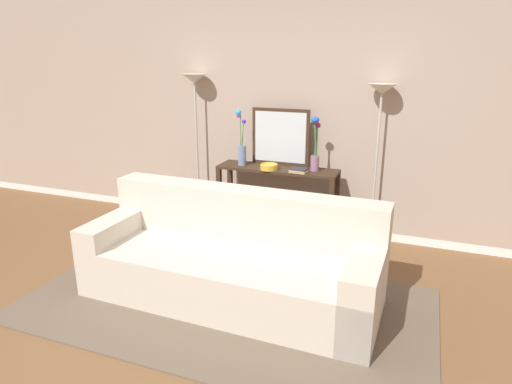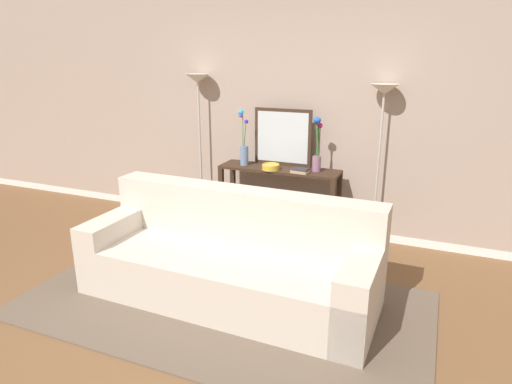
{
  "view_description": "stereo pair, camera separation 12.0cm",
  "coord_description": "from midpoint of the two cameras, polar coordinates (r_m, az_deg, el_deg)",
  "views": [
    {
      "loc": [
        1.42,
        -2.46,
        1.98
      ],
      "look_at": [
        -0.01,
        1.28,
        0.73
      ],
      "focal_mm": 31.37,
      "sensor_mm": 36.0,
      "label": 1
    },
    {
      "loc": [
        1.53,
        -2.41,
        1.98
      ],
      "look_at": [
        -0.01,
        1.28,
        0.73
      ],
      "focal_mm": 31.37,
      "sensor_mm": 36.0,
      "label": 2
    }
  ],
  "objects": [
    {
      "name": "book_row_under_console",
      "position": [
        5.19,
        -0.45,
        -4.43
      ],
      "size": [
        0.3,
        0.18,
        0.13
      ],
      "color": "#6B3360",
      "rests_on": "ground"
    },
    {
      "name": "wall_mirror",
      "position": [
        4.91,
        4.12,
        6.98
      ],
      "size": [
        0.65,
        0.02,
        0.62
      ],
      "color": "#382619",
      "rests_on": "console_table"
    },
    {
      "name": "floor_lamp_left",
      "position": [
        5.28,
        -6.66,
        10.67
      ],
      "size": [
        0.28,
        0.28,
        1.75
      ],
      "color": "#B7B2A8",
      "rests_on": "ground"
    },
    {
      "name": "back_wall",
      "position": [
        5.05,
        5.65,
        11.78
      ],
      "size": [
        12.0,
        0.15,
        3.01
      ],
      "color": "white",
      "rests_on": "ground"
    },
    {
      "name": "vase_tall_flowers",
      "position": [
        4.91,
        -0.86,
        5.69
      ],
      "size": [
        0.11,
        0.1,
        0.61
      ],
      "color": "#6B84AD",
      "rests_on": "console_table"
    },
    {
      "name": "fruit_bowl",
      "position": [
        4.75,
        2.62,
        3.23
      ],
      "size": [
        0.19,
        0.19,
        0.06
      ],
      "color": "gold",
      "rests_on": "console_table"
    },
    {
      "name": "couch",
      "position": [
        3.77,
        -2.37,
        -8.93
      ],
      "size": [
        2.45,
        0.94,
        0.88
      ],
      "color": "beige",
      "rests_on": "ground"
    },
    {
      "name": "area_rug",
      "position": [
        3.79,
        -3.4,
        -14.1
      ],
      "size": [
        3.29,
        1.75,
        0.01
      ],
      "color": "brown",
      "rests_on": "ground"
    },
    {
      "name": "vase_short_flowers",
      "position": [
        4.69,
        8.52,
        5.58
      ],
      "size": [
        0.09,
        0.13,
        0.57
      ],
      "color": "gray",
      "rests_on": "console_table"
    },
    {
      "name": "book_stack",
      "position": [
        4.66,
        6.41,
        2.71
      ],
      "size": [
        0.19,
        0.15,
        0.04
      ],
      "color": "tan",
      "rests_on": "console_table"
    },
    {
      "name": "console_table",
      "position": [
        4.9,
        3.65,
        0.28
      ],
      "size": [
        1.31,
        0.35,
        0.79
      ],
      "color": "#382619",
      "rests_on": "ground"
    },
    {
      "name": "floor_lamp_right",
      "position": [
        4.65,
        16.48,
        8.62
      ],
      "size": [
        0.28,
        0.28,
        1.7
      ],
      "color": "#B7B2A8",
      "rests_on": "ground"
    },
    {
      "name": "ground_plane",
      "position": [
        3.48,
        -7.41,
        -17.82
      ],
      "size": [
        16.0,
        16.0,
        0.02
      ],
      "primitive_type": "cube",
      "color": "brown"
    }
  ]
}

